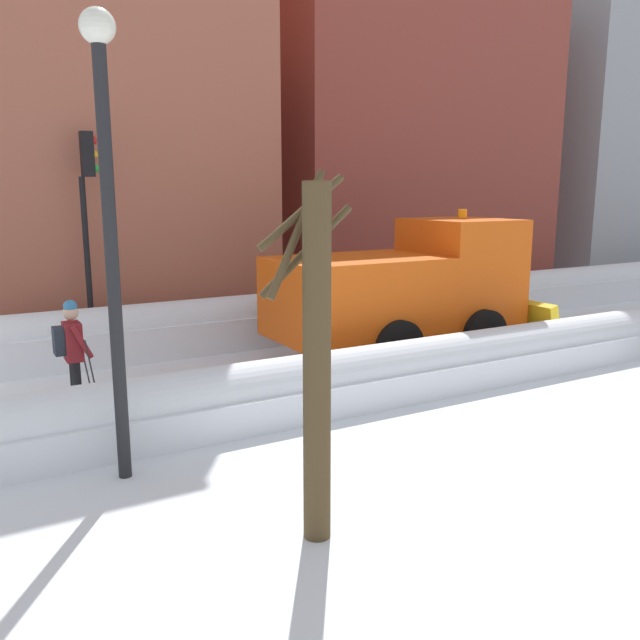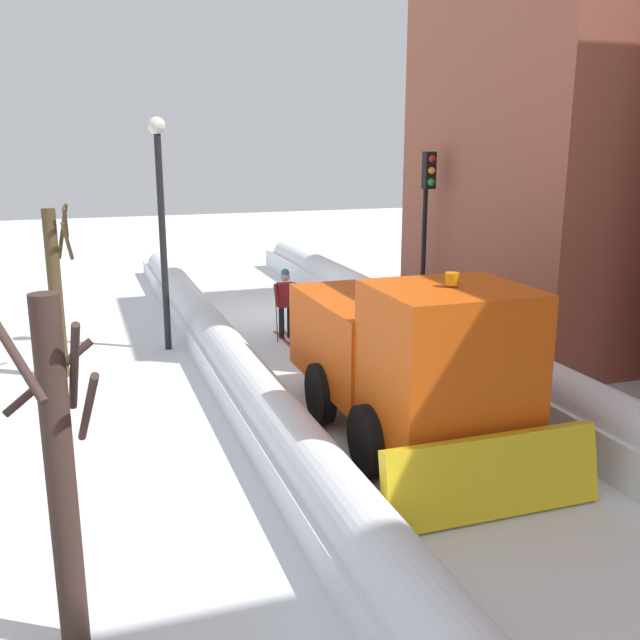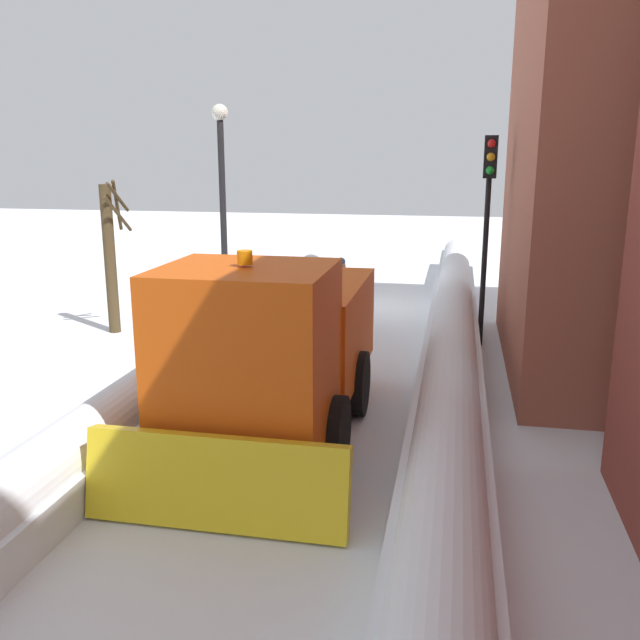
# 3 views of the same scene
# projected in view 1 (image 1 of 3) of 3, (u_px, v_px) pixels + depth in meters

# --- Properties ---
(ground_plane) EXTENTS (80.00, 80.00, 0.00)m
(ground_plane) POSITION_uv_depth(u_px,v_px,m) (423.00, 350.00, 14.60)
(ground_plane) COLOR white
(snowbank_left) EXTENTS (1.10, 36.00, 1.17)m
(snowbank_left) POSITION_uv_depth(u_px,v_px,m) (364.00, 310.00, 16.56)
(snowbank_left) COLOR white
(snowbank_left) RESTS_ON ground
(snowbank_right) EXTENTS (1.10, 36.00, 0.97)m
(snowbank_right) POSITION_uv_depth(u_px,v_px,m) (502.00, 356.00, 12.46)
(snowbank_right) COLOR white
(snowbank_right) RESTS_ON ground
(building_brick_near) EXTENTS (8.90, 7.24, 11.77)m
(building_brick_near) POSITION_uv_depth(u_px,v_px,m) (91.00, 101.00, 17.65)
(building_brick_near) COLOR #9E5642
(building_brick_near) RESTS_ON ground
(building_brick_mid) EXTENTS (6.90, 9.65, 10.16)m
(building_brick_mid) POSITION_uv_depth(u_px,v_px,m) (388.00, 144.00, 22.56)
(building_brick_mid) COLOR brown
(building_brick_mid) RESTS_ON ground
(building_concrete_far) EXTENTS (6.84, 7.47, 19.65)m
(building_concrete_far) POSITION_uv_depth(u_px,v_px,m) (598.00, 33.00, 26.64)
(building_concrete_far) COLOR gray
(building_concrete_far) RESTS_ON ground
(plow_truck) EXTENTS (3.20, 5.98, 3.12)m
(plow_truck) POSITION_uv_depth(u_px,v_px,m) (410.00, 288.00, 13.82)
(plow_truck) COLOR #DB510F
(plow_truck) RESTS_ON ground
(skier) EXTENTS (0.62, 1.80, 1.81)m
(skier) POSITION_uv_depth(u_px,v_px,m) (73.00, 349.00, 10.50)
(skier) COLOR black
(skier) RESTS_ON ground
(traffic_light_pole) EXTENTS (0.28, 0.42, 4.69)m
(traffic_light_pole) POSITION_uv_depth(u_px,v_px,m) (88.00, 202.00, 13.45)
(traffic_light_pole) COLOR black
(traffic_light_pole) RESTS_ON ground
(street_lamp) EXTENTS (0.40, 0.40, 5.48)m
(street_lamp) POSITION_uv_depth(u_px,v_px,m) (108.00, 196.00, 7.49)
(street_lamp) COLOR black
(street_lamp) RESTS_ON ground
(bare_tree_near) EXTENTS (0.57, 1.02, 3.73)m
(bare_tree_near) POSITION_uv_depth(u_px,v_px,m) (316.00, 357.00, 6.40)
(bare_tree_near) COLOR #483821
(bare_tree_near) RESTS_ON ground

